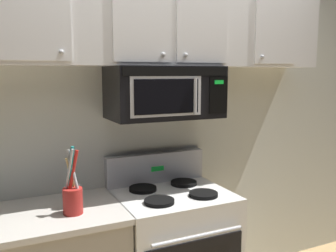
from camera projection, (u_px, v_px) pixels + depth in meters
back_wall at (151, 121)px, 2.75m from camera, size 5.20×0.10×2.70m
over_range_microwave at (165, 92)px, 2.49m from camera, size 0.76×0.43×0.35m
upper_cabinets at (163, 25)px, 2.46m from camera, size 2.50×0.36×0.55m
utensil_crock_red at (73, 196)px, 2.11m from camera, size 0.11×0.11×0.40m
salt_shaker at (78, 192)px, 2.33m from camera, size 0.04×0.04×0.11m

